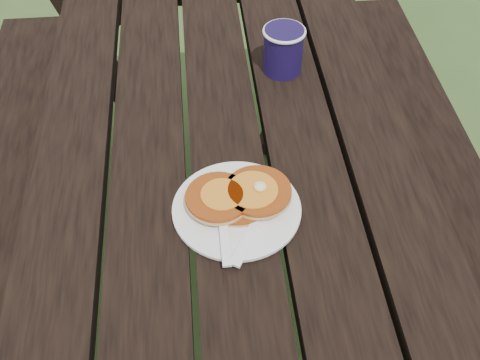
{
  "coord_description": "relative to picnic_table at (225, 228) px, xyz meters",
  "views": [
    {
      "loc": [
        -0.05,
        -0.95,
        1.57
      ],
      "look_at": [
        0.01,
        -0.24,
        0.8
      ],
      "focal_mm": 45.0,
      "sensor_mm": 36.0,
      "label": 1
    }
  ],
  "objects": [
    {
      "name": "ground",
      "position": [
        0.0,
        0.0,
        -0.37
      ],
      "size": [
        60.0,
        60.0,
        0.0
      ],
      "primitive_type": "plane",
      "color": "#31481E",
      "rests_on": "ground"
    },
    {
      "name": "pancake_stack",
      "position": [
        0.01,
        -0.25,
        0.41
      ],
      "size": [
        0.19,
        0.12,
        0.04
      ],
      "rotation": [
        0.0,
        0.0,
        0.38
      ],
      "color": "#974111",
      "rests_on": "plate"
    },
    {
      "name": "plate",
      "position": [
        0.01,
        -0.27,
        0.39
      ],
      "size": [
        0.25,
        0.25,
        0.01
      ],
      "primitive_type": "cylinder",
      "rotation": [
        0.0,
        0.0,
        0.13
      ],
      "color": "white",
      "rests_on": "picnic_table"
    },
    {
      "name": "fork",
      "position": [
        -0.02,
        -0.34,
        0.4
      ],
      "size": [
        0.03,
        0.16,
        0.01
      ],
      "primitive_type": null,
      "rotation": [
        0.0,
        0.0,
        -0.0
      ],
      "color": "white",
      "rests_on": "plate"
    },
    {
      "name": "coffee_cup",
      "position": [
        0.14,
        0.13,
        0.44
      ],
      "size": [
        0.09,
        0.09,
        0.1
      ],
      "rotation": [
        0.0,
        0.0,
        0.19
      ],
      "color": "#150D36",
      "rests_on": "picnic_table"
    },
    {
      "name": "picnic_table",
      "position": [
        0.0,
        0.0,
        0.0
      ],
      "size": [
        1.36,
        1.8,
        0.75
      ],
      "color": "black",
      "rests_on": "ground"
    },
    {
      "name": "knife",
      "position": [
        0.03,
        -0.31,
        0.39
      ],
      "size": [
        0.11,
        0.17,
        0.0
      ],
      "primitive_type": "cube",
      "rotation": [
        0.0,
        0.0,
        -0.51
      ],
      "color": "white",
      "rests_on": "plate"
    }
  ]
}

